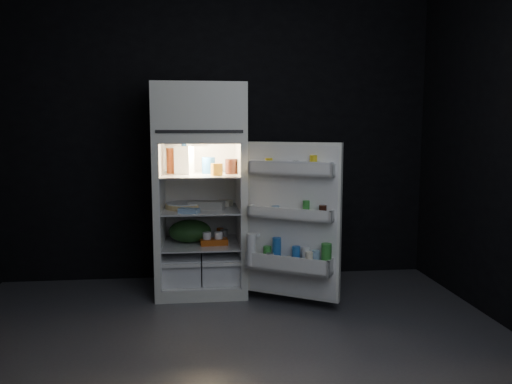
{
  "coord_description": "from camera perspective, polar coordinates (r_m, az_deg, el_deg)",
  "views": [
    {
      "loc": [
        -0.15,
        -3.0,
        1.41
      ],
      "look_at": [
        0.29,
        1.0,
        0.9
      ],
      "focal_mm": 35.0,
      "sensor_mm": 36.0,
      "label": 1
    }
  ],
  "objects": [
    {
      "name": "amber_bottle",
      "position": [
        4.4,
        -9.66,
        3.54
      ],
      "size": [
        0.09,
        0.09,
        0.22
      ],
      "primitive_type": "cylinder",
      "rotation": [
        0.0,
        0.0,
        -0.05
      ],
      "color": "#B84A1D",
      "rests_on": "refrigerator"
    },
    {
      "name": "small_can_red",
      "position": [
        4.56,
        -4.13,
        -4.7
      ],
      "size": [
        0.08,
        0.08,
        0.09
      ],
      "primitive_type": "cylinder",
      "rotation": [
        0.0,
        0.0,
        -0.32
      ],
      "color": "#A7440E",
      "rests_on": "refrigerator"
    },
    {
      "name": "flat_package",
      "position": [
        4.12,
        -7.66,
        -2.13
      ],
      "size": [
        0.18,
        0.14,
        0.04
      ],
      "primitive_type": "cube",
      "rotation": [
        0.0,
        0.0,
        -0.39
      ],
      "color": "#83A8CA",
      "rests_on": "refrigerator"
    },
    {
      "name": "small_can_silver",
      "position": [
        4.49,
        -3.66,
        -4.88
      ],
      "size": [
        0.09,
        0.09,
        0.09
      ],
      "primitive_type": "cylinder",
      "rotation": [
        0.0,
        0.0,
        0.4
      ],
      "color": "#B7B7BB",
      "rests_on": "refrigerator"
    },
    {
      "name": "produce_bag",
      "position": [
        4.41,
        -7.56,
        -4.44
      ],
      "size": [
        0.44,
        0.4,
        0.2
      ],
      "primitive_type": "ellipsoid",
      "rotation": [
        0.0,
        0.0,
        -0.29
      ],
      "color": "#193815",
      "rests_on": "refrigerator"
    },
    {
      "name": "milk_jug",
      "position": [
        4.3,
        -8.21,
        3.62
      ],
      "size": [
        0.17,
        0.17,
        0.24
      ],
      "primitive_type": "cube",
      "rotation": [
        0.0,
        0.0,
        -0.33
      ],
      "color": "white",
      "rests_on": "refrigerator"
    },
    {
      "name": "small_carton",
      "position": [
        4.15,
        -4.51,
        2.58
      ],
      "size": [
        0.1,
        0.08,
        0.1
      ],
      "primitive_type": "cube",
      "rotation": [
        0.0,
        0.0,
        0.32
      ],
      "color": "orange",
      "rests_on": "refrigerator"
    },
    {
      "name": "floor",
      "position": [
        3.32,
        -3.26,
        -17.91
      ],
      "size": [
        4.0,
        3.4,
        0.0
      ],
      "primitive_type": "cube",
      "color": "#4B4B50",
      "rests_on": "ground"
    },
    {
      "name": "wrapped_pkg",
      "position": [
        4.47,
        -3.65,
        -1.27
      ],
      "size": [
        0.16,
        0.15,
        0.05
      ],
      "primitive_type": "cube",
      "rotation": [
        0.0,
        0.0,
        -0.4
      ],
      "color": "#F8EDCB",
      "rests_on": "refrigerator"
    },
    {
      "name": "egg_carton",
      "position": [
        4.3,
        -5.68,
        -1.51
      ],
      "size": [
        0.33,
        0.2,
        0.07
      ],
      "primitive_type": "cube",
      "rotation": [
        0.0,
        0.0,
        -0.28
      ],
      "color": "gray",
      "rests_on": "refrigerator"
    },
    {
      "name": "fridge_door",
      "position": [
        3.88,
        4.16,
        -3.57
      ],
      "size": [
        0.72,
        0.53,
        1.22
      ],
      "color": "white",
      "rests_on": "ground"
    },
    {
      "name": "wall_back",
      "position": [
        4.71,
        -4.47,
        6.46
      ],
      "size": [
        4.0,
        0.0,
        2.7
      ],
      "primitive_type": "cube",
      "color": "black",
      "rests_on": "ground"
    },
    {
      "name": "yogurt_tray",
      "position": [
        4.31,
        -4.83,
        -5.68
      ],
      "size": [
        0.24,
        0.14,
        0.05
      ],
      "primitive_type": "cube",
      "rotation": [
        0.0,
        0.0,
        0.07
      ],
      "color": "#A7440E",
      "rests_on": "refrigerator"
    },
    {
      "name": "mayo_jar",
      "position": [
        4.36,
        -5.45,
        3.05
      ],
      "size": [
        0.15,
        0.15,
        0.14
      ],
      "primitive_type": "cylinder",
      "rotation": [
        0.0,
        0.0,
        -0.34
      ],
      "color": "#205CAE",
      "rests_on": "refrigerator"
    },
    {
      "name": "jam_jar",
      "position": [
        4.28,
        -2.84,
        2.93
      ],
      "size": [
        0.13,
        0.13,
        0.13
      ],
      "primitive_type": "cylinder",
      "rotation": [
        0.0,
        0.0,
        -0.25
      ],
      "color": "black",
      "rests_on": "refrigerator"
    },
    {
      "name": "refrigerator",
      "position": [
        4.35,
        -6.37,
        1.17
      ],
      "size": [
        0.76,
        0.71,
        1.78
      ],
      "color": "white",
      "rests_on": "ground"
    },
    {
      "name": "wall_front",
      "position": [
        1.31,
        0.21,
        4.65
      ],
      "size": [
        4.0,
        0.0,
        2.7
      ],
      "primitive_type": "cube",
      "color": "black",
      "rests_on": "ground"
    },
    {
      "name": "pie",
      "position": [
        4.37,
        -8.17,
        -1.6
      ],
      "size": [
        0.43,
        0.43,
        0.04
      ],
      "primitive_type": "cylinder",
      "rotation": [
        0.0,
        0.0,
        -0.41
      ],
      "color": "tan",
      "rests_on": "refrigerator"
    }
  ]
}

